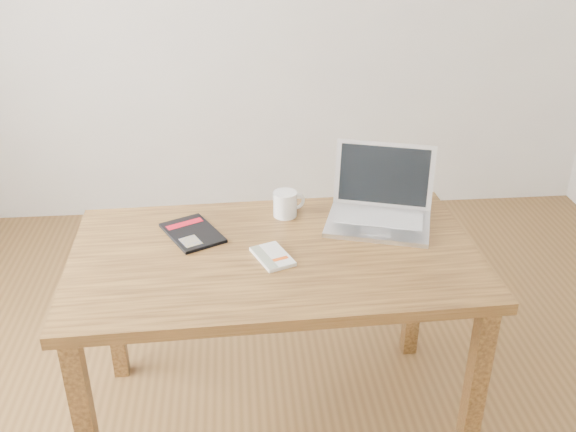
{
  "coord_description": "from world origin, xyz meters",
  "views": [
    {
      "loc": [
        -0.19,
        -1.68,
        1.85
      ],
      "look_at": [
        -0.02,
        0.24,
        0.85
      ],
      "focal_mm": 40.0,
      "sensor_mm": 36.0,
      "label": 1
    }
  ],
  "objects": [
    {
      "name": "room",
      "position": [
        -0.07,
        0.0,
        1.36
      ],
      "size": [
        4.04,
        4.04,
        2.7
      ],
      "color": "brown",
      "rests_on": "ground"
    },
    {
      "name": "laptop",
      "position": [
        0.33,
        0.37,
        0.8
      ],
      "size": [
        0.44,
        0.41,
        0.25
      ],
      "rotation": [
        0.0,
        0.0,
        -0.31
      ],
      "color": "silver",
      "rests_on": "desk"
    },
    {
      "name": "desk",
      "position": [
        -0.07,
        0.18,
        0.66
      ],
      "size": [
        1.39,
        0.82,
        0.75
      ],
      "rotation": [
        0.0,
        0.0,
        0.03
      ],
      "color": "brown",
      "rests_on": "ground"
    },
    {
      "name": "coffee_mug",
      "position": [
        -0.01,
        0.44,
        0.8
      ],
      "size": [
        0.12,
        0.09,
        0.09
      ],
      "rotation": [
        0.0,
        0.0,
        0.39
      ],
      "color": "white",
      "rests_on": "desk"
    },
    {
      "name": "black_guidebook",
      "position": [
        -0.35,
        0.32,
        0.76
      ],
      "size": [
        0.25,
        0.28,
        0.01
      ],
      "rotation": [
        0.0,
        0.0,
        0.47
      ],
      "color": "black",
      "rests_on": "desk"
    },
    {
      "name": "white_guidebook",
      "position": [
        -0.08,
        0.13,
        0.76
      ],
      "size": [
        0.15,
        0.19,
        0.01
      ],
      "rotation": [
        0.0,
        0.0,
        0.37
      ],
      "color": "silver",
      "rests_on": "desk"
    }
  ]
}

